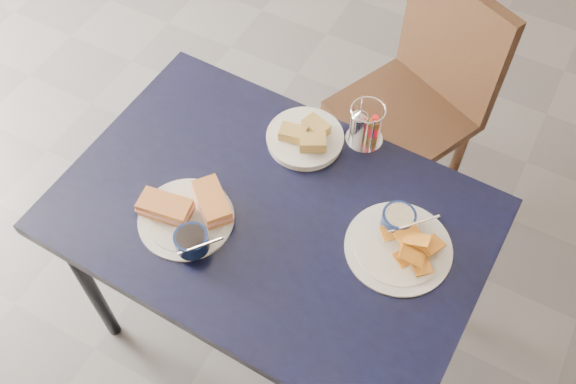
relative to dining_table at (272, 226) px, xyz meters
The scene contains 7 objects.
ground 0.70m from the dining_table, 147.98° to the right, with size 6.00×6.00×0.00m, color #505155.
dining_table is the anchor object (origin of this frame).
chair_far 0.86m from the dining_table, 82.08° to the left, with size 0.57×0.58×0.93m.
sandwich_plate 0.24m from the dining_table, 144.87° to the right, with size 0.30×0.27×0.12m.
plantain_plate 0.36m from the dining_table, 13.29° to the left, with size 0.28×0.28×0.12m.
bread_basket 0.28m from the dining_table, 96.95° to the left, with size 0.22×0.22×0.07m.
condiment_caddy 0.39m from the dining_table, 72.66° to the left, with size 0.11×0.11×0.14m.
Camera 1 is at (0.63, -0.71, 2.23)m, focal length 40.00 mm.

